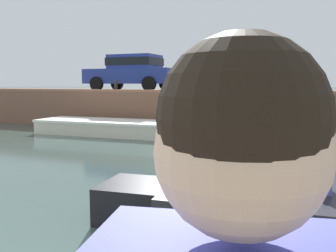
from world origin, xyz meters
name	(u,v)px	position (x,y,z in m)	size (l,w,h in m)	color
ground_plane	(196,176)	(0.00, 5.66, 0.00)	(400.00, 400.00, 0.00)	#384C47
far_quay_wall	(272,110)	(0.00, 14.32, 0.73)	(60.00, 6.00, 1.45)	brown
far_wall_coping	(258,92)	(0.00, 11.44, 1.49)	(60.00, 0.24, 0.08)	#9F6C52
boat_moored_west_cream	(113,128)	(-4.63, 9.92, 0.25)	(5.97, 2.01, 0.50)	silver
car_leftmost_blue	(133,71)	(-5.88, 13.49, 2.30)	(4.11, 2.01, 1.54)	#233893
car_left_inner_black	(262,69)	(-0.28, 13.49, 2.30)	(3.83, 1.99, 1.54)	black
mooring_bollard_west	(116,85)	(-5.54, 11.57, 1.69)	(0.15, 0.15, 0.44)	#2D2B28
mooring_bollard_mid	(273,86)	(0.45, 11.57, 1.69)	(0.15, 0.15, 0.44)	#2D2B28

